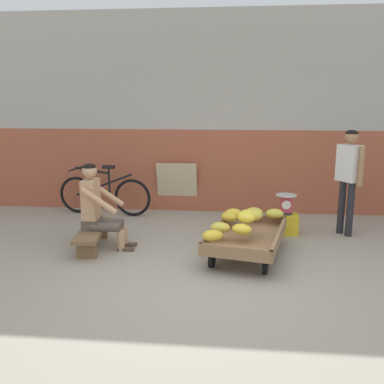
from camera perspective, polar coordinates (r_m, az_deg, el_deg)
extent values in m
plane|color=gray|center=(4.69, 2.68, -12.31)|extent=(80.00, 80.00, 0.00)
cube|color=#A35138|center=(7.57, 4.05, 2.95)|extent=(16.00, 0.30, 1.44)
cube|color=#A8A399|center=(7.48, 4.25, 15.89)|extent=(16.00, 0.30, 1.96)
cube|color=#8E6B47|center=(5.45, 7.32, -6.13)|extent=(1.13, 1.59, 0.05)
cube|color=#8E6B47|center=(5.51, 3.24, -5.02)|extent=(0.35, 1.42, 0.10)
cube|color=#8E6B47|center=(5.38, 11.55, -5.72)|extent=(0.35, 1.42, 0.10)
cube|color=#8E6B47|center=(6.09, 8.58, -3.45)|extent=(0.83, 0.22, 0.10)
cube|color=#8E6B47|center=(4.78, 5.75, -7.85)|extent=(0.83, 0.22, 0.10)
cylinder|color=black|center=(6.03, 5.23, -5.72)|extent=(0.09, 0.19, 0.18)
cylinder|color=black|center=(5.93, 11.21, -6.22)|extent=(0.09, 0.19, 0.18)
cylinder|color=black|center=(5.11, 2.67, -9.09)|extent=(0.09, 0.19, 0.18)
cylinder|color=black|center=(4.99, 9.77, -9.79)|extent=(0.09, 0.19, 0.18)
ellipsoid|color=gold|center=(4.91, 2.77, -5.84)|extent=(0.28, 0.24, 0.13)
ellipsoid|color=yellow|center=(5.16, 6.66, -4.96)|extent=(0.28, 0.24, 0.13)
ellipsoid|color=gold|center=(5.95, 8.35, -2.68)|extent=(0.29, 0.25, 0.13)
ellipsoid|color=gold|center=(5.85, 5.55, -2.86)|extent=(0.27, 0.22, 0.13)
ellipsoid|color=gold|center=(5.21, 3.80, -4.76)|extent=(0.25, 0.20, 0.13)
ellipsoid|color=gold|center=(5.68, 5.01, -3.31)|extent=(0.30, 0.30, 0.13)
ellipsoid|color=gold|center=(5.92, 11.01, -2.85)|extent=(0.24, 0.18, 0.13)
ellipsoid|color=yellow|center=(5.22, 7.26, -3.37)|extent=(0.30, 0.29, 0.13)
ellipsoid|color=gold|center=(5.33, 8.20, -3.14)|extent=(0.29, 0.26, 0.13)
ellipsoid|color=yellow|center=(5.34, 7.52, -3.07)|extent=(0.30, 0.30, 0.13)
cube|color=brown|center=(5.85, -13.17, -4.98)|extent=(0.43, 1.13, 0.05)
cube|color=brown|center=(6.25, -12.39, -5.11)|extent=(0.25, 0.11, 0.22)
cube|color=brown|center=(5.53, -13.91, -7.50)|extent=(0.25, 0.11, 0.22)
cylinder|color=tan|center=(5.86, -9.10, -5.88)|extent=(0.10, 0.10, 0.27)
cube|color=#4C3D2D|center=(5.89, -8.48, -6.96)|extent=(0.22, 0.10, 0.04)
cylinder|color=brown|center=(5.86, -11.07, -4.09)|extent=(0.40, 0.15, 0.13)
cylinder|color=tan|center=(5.70, -9.49, -6.44)|extent=(0.10, 0.10, 0.27)
cube|color=#4C3D2D|center=(5.72, -8.85, -7.56)|extent=(0.22, 0.10, 0.04)
cylinder|color=brown|center=(5.69, -11.52, -4.60)|extent=(0.40, 0.15, 0.13)
cube|color=brown|center=(5.82, -13.21, -4.09)|extent=(0.23, 0.29, 0.14)
cube|color=tan|center=(5.74, -13.38, -0.92)|extent=(0.19, 0.33, 0.52)
cylinder|color=tan|center=(5.88, -11.34, -0.26)|extent=(0.47, 0.09, 0.36)
cylinder|color=tan|center=(5.50, -12.38, -1.17)|extent=(0.47, 0.09, 0.36)
sphere|color=tan|center=(5.66, -13.56, 2.77)|extent=(0.19, 0.19, 0.19)
ellipsoid|color=black|center=(5.66, -13.59, 3.29)|extent=(0.17, 0.17, 0.09)
cube|color=gold|center=(6.45, 12.33, -4.17)|extent=(0.36, 0.28, 0.30)
cylinder|color=#28282D|center=(6.41, 12.40, -2.75)|extent=(0.20, 0.20, 0.03)
cube|color=#C6384C|center=(6.38, 12.45, -1.58)|extent=(0.16, 0.10, 0.24)
cylinder|color=white|center=(6.32, 12.51, -1.70)|extent=(0.13, 0.01, 0.13)
cylinder|color=#B2B5BA|center=(6.35, 12.51, -0.40)|extent=(0.30, 0.30, 0.01)
torus|color=black|center=(7.67, -15.13, -0.36)|extent=(0.64, 0.13, 0.64)
torus|color=black|center=(7.26, -7.97, -0.76)|extent=(0.64, 0.13, 0.64)
cylinder|color=black|center=(7.41, -11.72, 0.95)|extent=(1.03, 0.16, 0.43)
cylinder|color=black|center=(7.36, -11.02, 1.22)|extent=(0.04, 0.04, 0.48)
cylinder|color=black|center=(7.46, -13.24, 2.82)|extent=(0.61, 0.11, 0.12)
cube|color=black|center=(7.32, -11.11, 3.30)|extent=(0.21, 0.12, 0.05)
cylinder|color=black|center=(7.59, -15.32, 3.03)|extent=(0.08, 0.48, 0.03)
cube|color=#C6B289|center=(7.51, -2.00, 0.68)|extent=(0.70, 0.26, 0.88)
cylinder|color=#232328|center=(6.54, 20.39, -2.19)|extent=(0.10, 0.10, 0.80)
cylinder|color=#232328|center=(6.64, 19.37, -1.90)|extent=(0.10, 0.10, 0.80)
cube|color=silver|center=(6.46, 20.30, 3.63)|extent=(0.34, 0.38, 0.52)
cylinder|color=#9E704C|center=(6.33, 21.70, 3.17)|extent=(0.07, 0.07, 0.56)
cylinder|color=#9E704C|center=(6.60, 18.94, 3.73)|extent=(0.07, 0.07, 0.56)
sphere|color=#9E704C|center=(6.42, 20.56, 6.94)|extent=(0.19, 0.19, 0.19)
ellipsoid|color=black|center=(6.42, 20.59, 7.40)|extent=(0.17, 0.17, 0.09)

